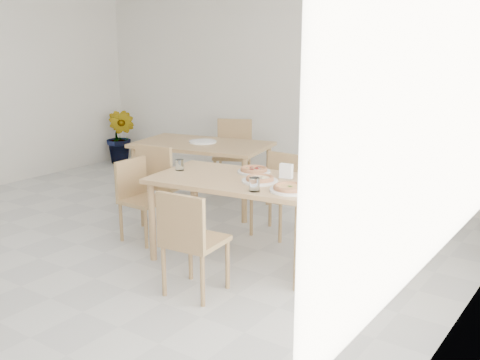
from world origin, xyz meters
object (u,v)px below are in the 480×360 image
Objects in this scene: chair_east at (367,223)px; plate_mushroom at (260,181)px; plate_margherita at (290,190)px; pizza_margherita at (290,187)px; main_table at (240,187)px; second_table at (202,150)px; chair_back_s at (162,179)px; chair_west at (139,194)px; chair_south at (189,236)px; potted_plant at (121,137)px; chair_north at (279,188)px; plate_empty at (203,142)px; tumbler_a at (254,185)px; tumbler_b at (180,165)px; napkin_holder at (286,172)px; plate_pepperoni at (254,172)px; chair_back_n at (233,150)px; pizza_pepperoni at (254,169)px; pizza_mushroom at (260,178)px.

plate_mushroom is at bearing -99.58° from chair_east.
pizza_margherita reaches higher than plate_margherita.
plate_mushroom is (0.21, -0.01, 0.09)m from main_table.
chair_back_s reaches higher than second_table.
chair_south is at bearing -119.40° from chair_west.
chair_east is 5.25m from potted_plant.
chair_north is 0.91× the size of chair_back_s.
main_table is 5.11× the size of plate_empty.
tumbler_a reaches higher than chair_north.
plate_margherita is 0.29m from tumbler_a.
tumbler_b reaches higher than chair_south.
chair_north is at bearing 59.73° from tumbler_b.
plate_mushroom is at bearing -85.22° from chair_west.
napkin_holder is (-0.22, 0.31, 0.03)m from pizza_margherita.
chair_east is 1.05× the size of potted_plant.
tumbler_b is (-0.83, -0.07, 0.04)m from plate_mushroom.
napkin_holder reaches higher than plate_pepperoni.
tumbler_b is at bearing 143.63° from chair_back_s.
pizza_margherita is 2.85m from chair_back_n.
tumbler_b is at bearing -50.47° from chair_south.
plate_mushroom is at bearing 164.18° from chair_back_s.
plate_mushroom is at bearing 163.84° from pizza_margherita.
chair_east is at bearing -3.69° from pizza_pepperoni.
plate_pepperoni is (-0.01, 0.24, 0.09)m from main_table.
tumbler_a is (0.23, 0.53, 0.32)m from chair_south.
potted_plant is (-4.09, 2.40, -0.38)m from tumbler_a.
pizza_margherita is 0.28m from tumbler_a.
chair_back_s is at bearing -107.52° from chair_back_n.
chair_south is at bearing -45.18° from tumbler_b.
pizza_pepperoni is at bearing 132.49° from pizza_mushroom.
plate_mushroom is 0.37m from pizza_margherita.
chair_north reaches higher than chair_west.
chair_back_s is (-1.74, 0.38, -0.27)m from pizza_margherita.
second_table is 0.84m from chair_back_n.
chair_west reaches higher than plate_margherita.
pizza_pepperoni is (-0.22, 0.24, 0.00)m from pizza_mushroom.
tumbler_a reaches higher than plate_margherita.
second_table is 2.68m from potted_plant.
chair_west is at bearing -175.35° from tumbler_b.
tumbler_b reaches higher than plate_margherita.
main_table is at bearing -79.65° from chair_back_n.
plate_empty is (-1.30, 0.88, 0.00)m from plate_pepperoni.
main_table is at bearing -86.80° from pizza_pepperoni.
chair_west is 2.59× the size of plate_mushroom.
napkin_holder reaches higher than chair_west.
tumbler_a is at bearing -77.66° from chair_back_n.
pizza_mushroom is at bearing -47.51° from pizza_pepperoni.
chair_north is 1.29m from plate_empty.
second_table is (-0.18, 1.20, 0.21)m from chair_west.
plate_margherita is at bearing -27.29° from potted_plant.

